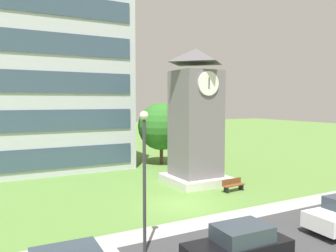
{
  "coord_description": "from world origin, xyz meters",
  "views": [
    {
      "loc": [
        -10.62,
        -17.77,
        6.38
      ],
      "look_at": [
        1.89,
        5.36,
        4.49
      ],
      "focal_mm": 36.38,
      "sensor_mm": 36.0,
      "label": 1
    }
  ],
  "objects_px": {
    "park_bench": "(233,185)",
    "parked_car_black": "(239,247)",
    "clock_tower": "(196,124)",
    "street_lamp": "(144,166)",
    "tree_by_building": "(161,127)"
  },
  "relations": [
    {
      "from": "tree_by_building",
      "to": "parked_car_black",
      "type": "relative_size",
      "value": 1.49
    },
    {
      "from": "park_bench",
      "to": "street_lamp",
      "type": "distance_m",
      "value": 11.83
    },
    {
      "from": "clock_tower",
      "to": "park_bench",
      "type": "distance_m",
      "value": 5.48
    },
    {
      "from": "street_lamp",
      "to": "tree_by_building",
      "type": "distance_m",
      "value": 20.5
    },
    {
      "from": "street_lamp",
      "to": "parked_car_black",
      "type": "relative_size",
      "value": 1.43
    },
    {
      "from": "street_lamp",
      "to": "parked_car_black",
      "type": "height_order",
      "value": "street_lamp"
    },
    {
      "from": "street_lamp",
      "to": "tree_by_building",
      "type": "xyz_separation_m",
      "value": [
        10.03,
        17.88,
        0.14
      ]
    },
    {
      "from": "street_lamp",
      "to": "parked_car_black",
      "type": "bearing_deg",
      "value": -49.5
    },
    {
      "from": "clock_tower",
      "to": "street_lamp",
      "type": "bearing_deg",
      "value": -132.63
    },
    {
      "from": "clock_tower",
      "to": "parked_car_black",
      "type": "xyz_separation_m",
      "value": [
        -6.09,
        -12.38,
        -3.8
      ]
    },
    {
      "from": "clock_tower",
      "to": "parked_car_black",
      "type": "bearing_deg",
      "value": -116.19
    },
    {
      "from": "park_bench",
      "to": "street_lamp",
      "type": "height_order",
      "value": "street_lamp"
    },
    {
      "from": "park_bench",
      "to": "parked_car_black",
      "type": "relative_size",
      "value": 0.44
    },
    {
      "from": "tree_by_building",
      "to": "street_lamp",
      "type": "bearing_deg",
      "value": -119.28
    },
    {
      "from": "parked_car_black",
      "to": "clock_tower",
      "type": "bearing_deg",
      "value": 63.81
    }
  ]
}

